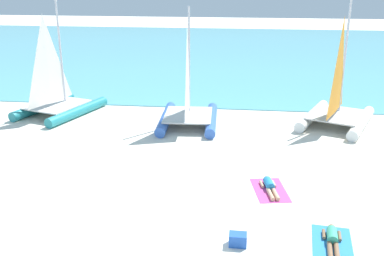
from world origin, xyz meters
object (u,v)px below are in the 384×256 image
Objects in this scene: sailboat_teal at (58,98)px; cooler_box at (238,239)px; towel_left at (270,190)px; sunbather_left at (270,186)px; sailboat_blue at (188,108)px; sunbather_right at (332,239)px; towel_right at (332,244)px; sailboat_white at (337,108)px.

sailboat_teal reaches higher than cooler_box.
sunbather_left is at bearing 100.60° from towel_left.
sunbather_left is at bearing 74.02° from cooler_box.
sunbather_right is at bearing -64.31° from sailboat_blue.
sailboat_teal is at bearing 144.84° from towel_left.
sailboat_teal is 13.62m from towel_left.
towel_right is (5.45, -10.04, -0.86)m from sailboat_blue.
towel_right is at bearing -90.00° from sunbather_right.
sailboat_white is at bearing 86.09° from sunbather_right.
sunbather_right is at bearing -73.19° from sunbather_left.
sunbather_right is at bearing -62.27° from towel_left.
sailboat_white is at bearing 54.40° from sunbather_left.
towel_left is at bearing 73.55° from cooler_box.
sailboat_blue is at bearing 10.61° from sailboat_teal.
sailboat_blue reaches higher than sunbather_left.
sailboat_teal is at bearing -157.59° from sailboat_white.
towel_right is at bearing -73.78° from sunbather_left.
sunbather_left is at bearing -63.73° from sailboat_blue.
sailboat_white is 12.20× the size of cooler_box.
towel_left is 1.22× the size of sunbather_left.
sailboat_teal is (-7.28, 0.95, 0.03)m from sailboat_blue.
sailboat_blue is 3.72× the size of sunbather_right.
sunbather_left is at bearing 123.76° from sunbather_right.
sailboat_blue reaches higher than cooler_box.
sailboat_white is 12.28m from cooler_box.
sailboat_blue is 0.96× the size of sailboat_white.
towel_right is at bearing -62.88° from towel_left.
towel_left is 3.69m from cooler_box.
cooler_box reaches higher than sunbather_left.
cooler_box is (-2.67, -0.44, 0.05)m from sunbather_right.
towel_right is at bearing -22.77° from sailboat_teal.
towel_right is at bearing -64.50° from sailboat_blue.
sailboat_blue is 7.84m from sunbather_left.
towel_right is (1.62, -3.16, 0.00)m from towel_left.
cooler_box reaches higher than towel_right.
sailboat_blue is at bearing 118.49° from towel_right.
towel_left is at bearing 124.07° from sunbather_right.
sunbather_left is (11.10, -7.76, -0.77)m from sailboat_teal.
sunbather_right is (12.74, -10.92, -0.77)m from sailboat_teal.
sunbather_left is at bearing -16.93° from sailboat_teal.
cooler_box reaches higher than towel_left.
sunbather_left is 3.75m from cooler_box.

